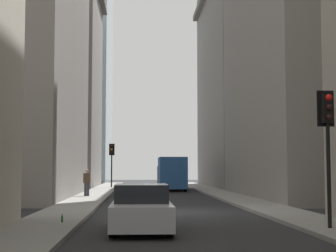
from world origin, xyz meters
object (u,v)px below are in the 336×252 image
pedestrian (87,181)px  discarded_bottle (62,219)px  sedan_silver (141,209)px  delivery_truck (171,174)px  traffic_light_foreground (328,126)px  traffic_light_midblock (112,155)px

pedestrian → discarded_bottle: 17.10m
sedan_silver → discarded_bottle: sedan_silver is taller
pedestrian → discarded_bottle: pedestrian is taller
sedan_silver → pedestrian: (18.59, 3.38, 0.41)m
delivery_truck → traffic_light_foreground: (-30.73, -2.78, 1.71)m
delivery_truck → traffic_light_midblock: size_ratio=1.57×
sedan_silver → pedestrian: bearing=10.3°
delivery_truck → discarded_bottle: bearing=169.4°
traffic_light_foreground → pedestrian: size_ratio=2.40×
traffic_light_midblock → pedestrian: 16.62m
sedan_silver → traffic_light_foreground: traffic_light_foreground is taller
pedestrian → discarded_bottle: size_ratio=6.36×
sedan_silver → pedestrian: pedestrian is taller
pedestrian → traffic_light_foreground: bearing=-155.0°
delivery_truck → pedestrian: bearing=151.8°
pedestrian → discarded_bottle: (-17.06, -0.80, -0.83)m
sedan_silver → discarded_bottle: 3.02m
delivery_truck → sedan_silver: bearing=174.7°
sedan_silver → traffic_light_midblock: traffic_light_midblock is taller
traffic_light_foreground → sedan_silver: bearing=83.8°
traffic_light_foreground → pedestrian: (19.20, 8.96, -2.10)m
traffic_light_foreground → discarded_bottle: 8.93m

